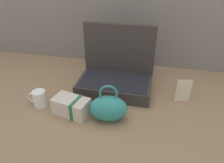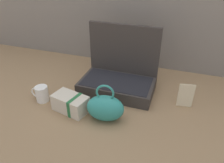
{
  "view_description": "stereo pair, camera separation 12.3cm",
  "coord_description": "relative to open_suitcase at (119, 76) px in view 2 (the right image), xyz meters",
  "views": [
    {
      "loc": [
        0.21,
        -1.05,
        0.79
      ],
      "look_at": [
        -0.01,
        -0.02,
        0.16
      ],
      "focal_mm": 34.52,
      "sensor_mm": 36.0,
      "label": 1
    },
    {
      "loc": [
        0.33,
        -1.02,
        0.79
      ],
      "look_at": [
        -0.01,
        -0.02,
        0.16
      ],
      "focal_mm": 34.52,
      "sensor_mm": 36.0,
      "label": 2
    }
  ],
  "objects": [
    {
      "name": "info_card_left",
      "position": [
        0.43,
        -0.06,
        -0.02
      ],
      "size": [
        0.09,
        0.02,
        0.15
      ],
      "primitive_type": "cube",
      "rotation": [
        0.0,
        0.0,
        0.17
      ],
      "color": "beige",
      "rests_on": "ground_plane"
    },
    {
      "name": "open_suitcase",
      "position": [
        0.0,
        0.0,
        0.0
      ],
      "size": [
        0.47,
        0.29,
        0.41
      ],
      "color": "#332D2B",
      "rests_on": "ground_plane"
    },
    {
      "name": "cream_toiletry_bag",
      "position": [
        -0.19,
        -0.31,
        -0.04
      ],
      "size": [
        0.22,
        0.15,
        0.1
      ],
      "color": "beige",
      "rests_on": "ground_plane"
    },
    {
      "name": "ground_plane",
      "position": [
        0.02,
        -0.15,
        -0.09
      ],
      "size": [
        6.0,
        6.0,
        0.0
      ],
      "primitive_type": "plane",
      "color": "#8C6D4C"
    },
    {
      "name": "teal_pouch_handbag",
      "position": [
        0.03,
        -0.32,
        -0.02
      ],
      "size": [
        0.22,
        0.15,
        0.22
      ],
      "color": "teal",
      "rests_on": "ground_plane"
    },
    {
      "name": "coffee_mug",
      "position": [
        -0.41,
        -0.28,
        -0.04
      ],
      "size": [
        0.12,
        0.08,
        0.1
      ],
      "color": "white",
      "rests_on": "ground_plane"
    }
  ]
}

